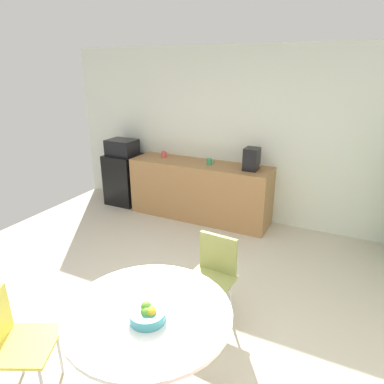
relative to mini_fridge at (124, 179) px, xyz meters
The scene contains 13 objects.
ground_plane 3.36m from the mini_fridge, 52.73° to the right, with size 6.00×6.00×0.00m, color beige.
wall_back 2.22m from the mini_fridge, ahead, with size 6.00×0.10×2.60m, color silver.
counter_block 1.46m from the mini_fridge, ahead, with size 2.23×0.60×0.90m, color #9E7042.
mini_fridge is the anchor object (origin of this frame).
microwave 0.57m from the mini_fridge, ahead, with size 0.48×0.38×0.26m, color black.
round_table 3.94m from the mini_fridge, 50.75° to the right, with size 1.15×1.15×0.75m.
chair_yellow 3.83m from the mini_fridge, 65.35° to the right, with size 0.56×0.56×0.83m.
chair_olive 3.29m from the mini_fridge, 38.78° to the right, with size 0.45×0.45×0.83m.
fruit_bowl 4.04m from the mini_fridge, 50.91° to the right, with size 0.24×0.24×0.13m.
mug_white 2.36m from the mini_fridge, ahead, with size 0.13×0.08×0.09m.
mug_green 0.94m from the mini_fridge, ahead, with size 0.13×0.08×0.09m.
mug_red 1.71m from the mini_fridge, ahead, with size 0.13×0.08×0.09m.
coffee_maker 2.36m from the mini_fridge, ahead, with size 0.20×0.24×0.32m, color black.
Camera 1 is at (1.58, -1.97, 2.31)m, focal length 32.02 mm.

